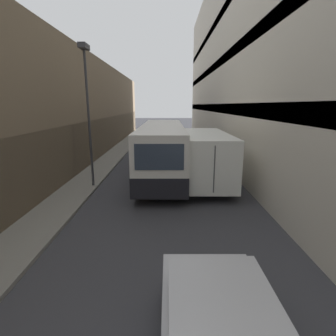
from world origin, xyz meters
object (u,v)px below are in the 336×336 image
at_px(bus, 163,149).
at_px(panel_van, 153,137).
at_px(box_truck, 202,153).
at_px(street_lamp, 88,91).

relative_size(bus, panel_van, 2.49).
height_order(bus, panel_van, bus).
distance_m(bus, panel_van, 10.40).
relative_size(box_truck, panel_van, 1.98).
bearing_deg(bus, panel_van, 96.51).
height_order(box_truck, street_lamp, street_lamp).
distance_m(bus, street_lamp, 5.49).
relative_size(box_truck, street_lamp, 1.27).
height_order(bus, box_truck, bus).
bearing_deg(street_lamp, bus, 35.21).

